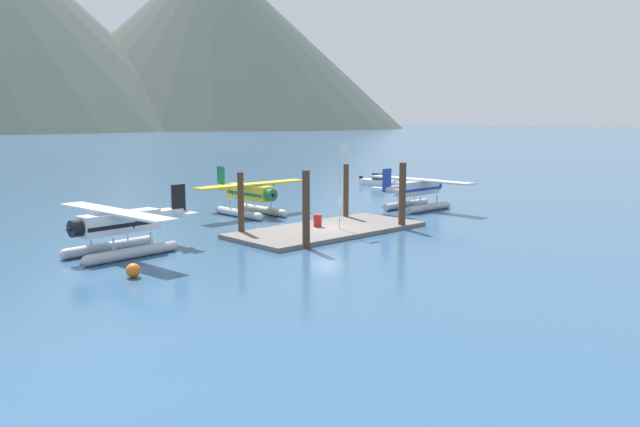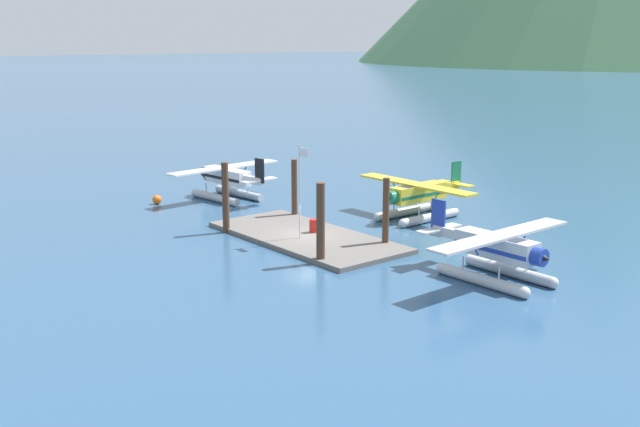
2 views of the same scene
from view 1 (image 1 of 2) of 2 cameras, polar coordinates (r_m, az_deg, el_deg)
name	(u,v)px [view 1 (image 1 of 2)]	position (r m, az deg, el deg)	size (l,w,h in m)	color
ground_plane	(328,232)	(44.05, 0.72, -1.69)	(1200.00, 1200.00, 0.00)	#2D5175
dock_platform	(328,230)	(44.03, 0.72, -1.50)	(14.20, 6.33, 0.30)	#66605B
piling_near_left	(306,210)	(38.16, -1.28, 0.37)	(0.47, 0.47, 4.83)	#4C3323
piling_near_right	(402,196)	(45.37, 7.54, 1.61)	(0.51, 0.51, 4.81)	#4C3323
piling_far_left	(241,204)	(42.69, -7.25, 0.87)	(0.43, 0.43, 4.36)	#4C3323
piling_far_right	(346,192)	(48.86, 2.39, 1.95)	(0.42, 0.42, 4.43)	#4C3323
flagpole	(341,175)	(43.27, 1.93, 3.56)	(0.95, 0.10, 6.07)	silver
fuel_drum	(318,221)	(44.35, -0.22, -0.65)	(0.62, 0.62, 0.88)	#AD1E19
mooring_buoy	(133,270)	(32.81, -16.72, -5.01)	(0.74, 0.74, 0.74)	orange
mountain_ridge_centre_peak	(211,39)	(563.32, -9.90, 15.42)	(330.78, 330.78, 150.98)	#424C47
seaplane_silver_stbd_fwd	(417,192)	(55.37, 8.91, 1.98)	(7.98, 10.42, 3.84)	#B7BABF
seaplane_white_port_fwd	(120,229)	(38.14, -17.85, -1.33)	(7.96, 10.49, 3.84)	#B7BABF
seaplane_yellow_bow_centre	(250,196)	(51.66, -6.39, 1.56)	(10.41, 7.98, 3.84)	#B7BABF
boat_white_open_east	(377,181)	(75.08, 5.27, 2.94)	(2.05, 4.87, 1.50)	silver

